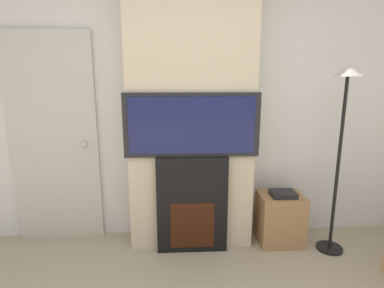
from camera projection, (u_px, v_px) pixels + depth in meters
name	position (u px, v px, depth m)	size (l,w,h in m)	color
wall_back	(190.00, 104.00, 2.95)	(6.00, 0.06, 2.70)	silver
chimney_breast	(191.00, 106.00, 2.76)	(1.15, 0.33, 2.70)	beige
fireplace	(192.00, 204.00, 2.78)	(0.65, 0.15, 0.91)	black
television	(192.00, 125.00, 2.62)	(1.20, 0.07, 0.57)	black
floor_lamp	(343.00, 121.00, 2.60)	(0.24, 0.24, 1.71)	black
media_stand	(280.00, 218.00, 2.94)	(0.42, 0.33, 0.55)	#997047
entry_door	(55.00, 140.00, 2.90)	(0.83, 0.09, 2.03)	#BCB7AD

